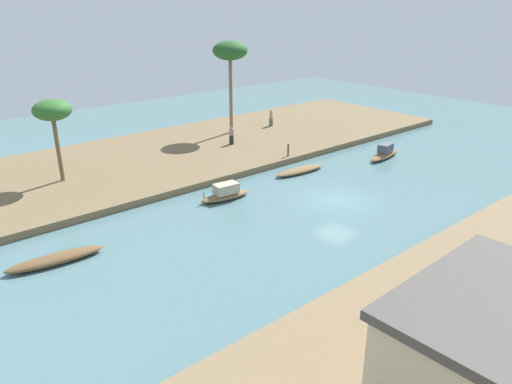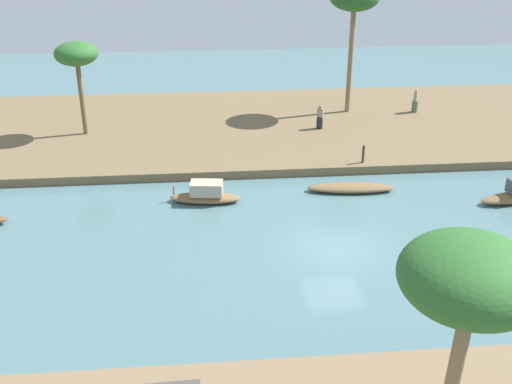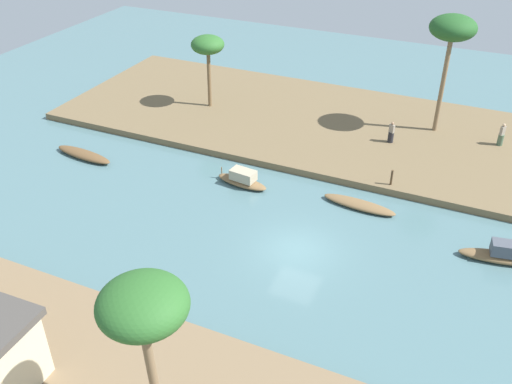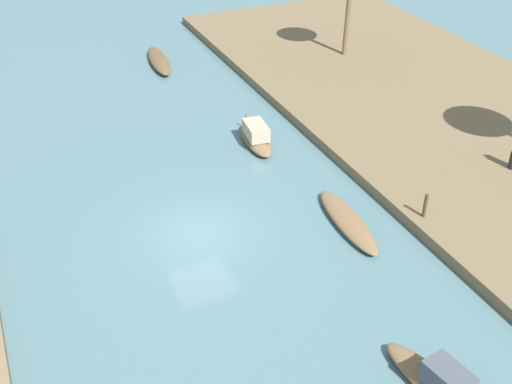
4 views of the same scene
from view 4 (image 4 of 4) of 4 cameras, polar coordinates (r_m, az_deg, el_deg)
name	(u,v)px [view 4 (image 4 of 4)]	position (r m, az deg, el deg)	size (l,w,h in m)	color
river_water	(200,233)	(24.44, -5.08, -3.73)	(78.22, 78.22, 0.00)	slate
riverbank_left	(504,148)	(31.66, 21.55, 3.70)	(47.99, 15.27, 0.48)	brown
sampan_with_red_awning	(348,221)	(24.90, 8.31, -2.62)	(4.60, 1.44, 0.40)	brown
sampan_open_hull	(256,136)	(30.15, -0.03, 5.09)	(3.63, 1.50, 1.09)	brown
sampan_midstream	(159,61)	(39.82, -8.80, 11.68)	(4.86, 1.58, 0.48)	brown
mooring_post	(425,206)	(24.98, 15.08, -1.19)	(0.14, 0.14, 1.02)	#4C3823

